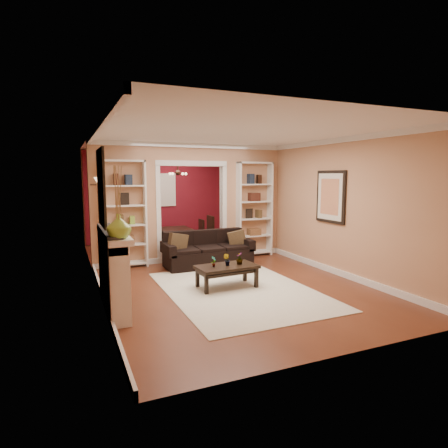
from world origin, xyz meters
name	(u,v)px	position (x,y,z in m)	size (l,w,h in m)	color
floor	(210,271)	(0.00, 0.00, 0.00)	(8.00, 8.00, 0.00)	brown
ceiling	(210,139)	(0.00, 0.00, 2.70)	(8.00, 8.00, 0.00)	white
wall_back	(162,196)	(0.00, 4.00, 1.35)	(8.00, 8.00, 0.00)	tan
wall_front	(346,235)	(0.00, -4.00, 1.35)	(8.00, 8.00, 0.00)	tan
wall_left	(93,210)	(-2.25, 0.00, 1.35)	(8.00, 8.00, 0.00)	tan
wall_right	(303,203)	(2.25, 0.00, 1.35)	(8.00, 8.00, 0.00)	tan
partition_wall	(192,203)	(0.00, 1.20, 1.35)	(4.50, 0.15, 2.70)	tan
red_back_panel	(163,198)	(0.00, 3.97, 1.32)	(4.44, 0.04, 2.64)	maroon
dining_window	(163,190)	(0.00, 3.93, 1.55)	(0.78, 0.03, 0.98)	#8CA5CC
area_rug	(239,290)	(-0.02, -1.42, 0.01)	(2.40, 3.35, 0.01)	silver
sofa	(208,249)	(0.12, 0.45, 0.38)	(1.95, 0.84, 0.76)	black
pillow_left	(178,242)	(-0.57, 0.43, 0.58)	(0.42, 0.12, 0.42)	brown
pillow_right	(237,239)	(0.81, 0.43, 0.56)	(0.38, 0.11, 0.38)	brown
coffee_table	(227,277)	(-0.15, -1.19, 0.20)	(1.06, 0.57, 0.40)	black
plant_left	(214,262)	(-0.39, -1.19, 0.50)	(0.10, 0.07, 0.19)	#336626
plant_center	(227,260)	(-0.15, -1.19, 0.50)	(0.11, 0.09, 0.20)	#336626
plant_right	(239,258)	(0.10, -1.19, 0.51)	(0.12, 0.12, 0.21)	#336626
bookshelf_left	(125,215)	(-1.55, 1.03, 1.15)	(0.90, 0.30, 2.30)	white
bookshelf_right	(254,209)	(1.55, 1.03, 1.15)	(0.90, 0.30, 2.30)	white
fireplace	(115,271)	(-2.09, -1.50, 0.58)	(0.32, 1.70, 1.16)	white
vase	(119,226)	(-2.09, -2.17, 1.32)	(0.31, 0.31, 0.32)	#84B339
mirror	(101,188)	(-2.23, -1.50, 1.80)	(0.03, 0.95, 1.10)	silver
wall_sconce	(96,183)	(-2.15, 0.55, 1.83)	(0.18, 0.18, 0.22)	#FFE0A5
framed_art	(330,197)	(2.21, -1.00, 1.55)	(0.04, 0.85, 1.05)	black
dining_table	(179,239)	(0.07, 2.55, 0.27)	(0.84, 1.51, 0.53)	black
dining_chair_nw	(161,236)	(-0.48, 2.25, 0.45)	(0.44, 0.44, 0.89)	black
dining_chair_ne	(202,232)	(0.62, 2.25, 0.46)	(0.46, 0.46, 0.93)	black
dining_chair_sw	(156,233)	(-0.48, 2.85, 0.44)	(0.43, 0.43, 0.88)	black
dining_chair_se	(195,232)	(0.62, 2.85, 0.38)	(0.38, 0.38, 0.76)	black
chandelier	(174,174)	(0.00, 2.70, 2.02)	(0.50, 0.50, 0.30)	#342117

